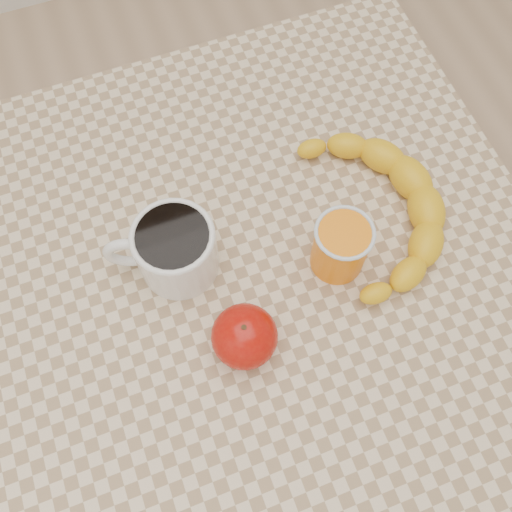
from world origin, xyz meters
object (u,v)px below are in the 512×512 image
object	(u,v)px
orange_juice_glass	(341,246)
coffee_mug	(173,249)
table	(256,285)
banana	(377,210)
apple	(244,336)

from	to	relation	value
orange_juice_glass	coffee_mug	bearing A→B (deg)	160.53
coffee_mug	table	bearing A→B (deg)	-19.12
coffee_mug	banana	distance (m)	0.28
table	banana	world-z (taller)	banana
table	apple	bearing A→B (deg)	-117.67
apple	banana	world-z (taller)	apple
coffee_mug	apple	world-z (taller)	coffee_mug
table	banana	xyz separation A→B (m)	(0.18, 0.00, 0.11)
table	coffee_mug	distance (m)	0.17
coffee_mug	orange_juice_glass	size ratio (longest dim) A/B	1.78
table	orange_juice_glass	bearing A→B (deg)	-19.80
apple	banana	xyz separation A→B (m)	(0.23, 0.11, -0.01)
coffee_mug	apple	bearing A→B (deg)	-71.53
table	apple	world-z (taller)	apple
banana	apple	bearing A→B (deg)	-142.90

